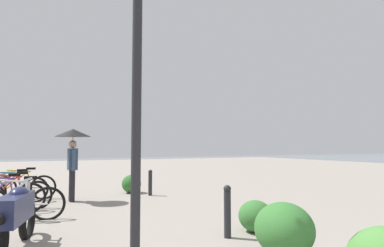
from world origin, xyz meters
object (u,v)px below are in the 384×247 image
object	(u,v)px
lamppost	(137,51)
bicycle_purple	(4,199)
bicycle_teal	(14,191)
bicycle_red	(13,195)
motorcycle	(14,216)
bicycle_yellow	(23,187)
bollard_near	(227,210)
bollard_mid	(150,182)
pedestrian	(73,144)
bicycle_white	(20,204)

from	to	relation	value
lamppost	bicycle_purple	size ratio (longest dim) A/B	2.54
bicycle_teal	bicycle_red	bearing A→B (deg)	-178.92
motorcycle	bicycle_purple	size ratio (longest dim) A/B	1.22
bicycle_yellow	bollard_near	world-z (taller)	bicycle_yellow
bicycle_red	bollard_mid	xyz separation A→B (m)	(0.81, -3.77, 0.06)
bicycle_teal	bicycle_yellow	bearing A→B (deg)	-17.17
lamppost	bicycle_red	xyz separation A→B (m)	(4.67, 1.67, -2.57)
pedestrian	bollard_near	size ratio (longest dim) A/B	2.29
lamppost	motorcycle	xyz separation A→B (m)	(1.13, 1.53, -2.42)
lamppost	bicycle_yellow	xyz separation A→B (m)	(6.32, 1.46, -2.57)
lamppost	bicycle_white	bearing A→B (deg)	24.75
motorcycle	bicycle_purple	bearing A→B (deg)	5.52
motorcycle	bollard_near	distance (m)	3.34
bicycle_teal	bollard_mid	xyz separation A→B (m)	(-0.11, -3.79, 0.06)
bicycle_red	bollard_near	world-z (taller)	bicycle_red
motorcycle	bicycle_teal	size ratio (longest dim) A/B	1.22
motorcycle	bicycle_yellow	size ratio (longest dim) A/B	1.21
bicycle_red	pedestrian	bearing A→B (deg)	-63.78
bicycle_red	bollard_near	xyz separation A→B (m)	(-4.36, -3.37, 0.10)
pedestrian	bollard_near	world-z (taller)	pedestrian
bicycle_red	bollard_near	distance (m)	5.52
lamppost	bicycle_purple	bearing A→B (deg)	23.88
lamppost	bicycle_teal	size ratio (longest dim) A/B	2.56
bicycle_red	bollard_near	bearing A→B (deg)	-142.29
bicycle_red	bicycle_teal	xyz separation A→B (m)	(0.92, 0.02, 0.00)
motorcycle	bicycle_purple	world-z (taller)	motorcycle
bicycle_purple	pedestrian	world-z (taller)	pedestrian
lamppost	bicycle_red	size ratio (longest dim) A/B	2.52
lamppost	bollard_near	distance (m)	3.01
motorcycle	bollard_mid	world-z (taller)	motorcycle
lamppost	bollard_near	bearing A→B (deg)	-79.75
bicycle_white	bicycle_teal	size ratio (longest dim) A/B	1.01
bicycle_yellow	pedestrian	xyz separation A→B (m)	(-0.94, -1.22, 1.24)
bicycle_teal	lamppost	bearing A→B (deg)	-163.24
bollard_near	motorcycle	bearing A→B (deg)	75.85
bicycle_red	bicycle_purple	bearing A→B (deg)	164.44
bicycle_purple	bollard_mid	distance (m)	4.16
bicycle_purple	bicycle_teal	world-z (taller)	same
bicycle_teal	motorcycle	bearing A→B (deg)	-178.06
pedestrian	bollard_mid	world-z (taller)	pedestrian
bicycle_white	bollard_near	world-z (taller)	bicycle_white
bicycle_purple	bicycle_yellow	size ratio (longest dim) A/B	1.00
bicycle_white	bicycle_yellow	world-z (taller)	same
bicycle_white	bicycle_yellow	bearing A→B (deg)	-0.60
pedestrian	bicycle_yellow	bearing A→B (deg)	52.36
bicycle_white	bollard_mid	world-z (taller)	bicycle_white
motorcycle	bicycle_red	bearing A→B (deg)	2.16
bollard_mid	bicycle_purple	bearing A→B (deg)	109.25
bicycle_white	bicycle_teal	world-z (taller)	same
motorcycle	bicycle_white	size ratio (longest dim) A/B	1.21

